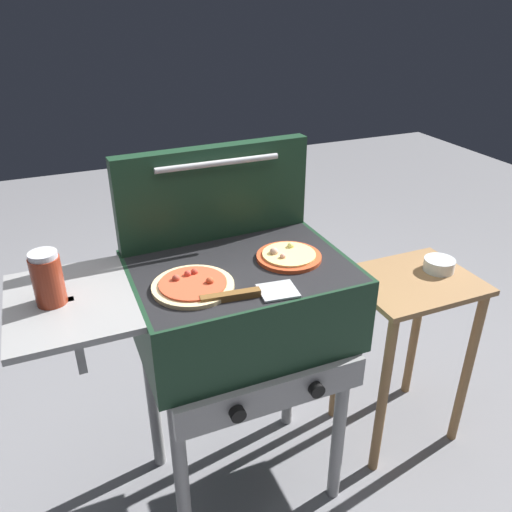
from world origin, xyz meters
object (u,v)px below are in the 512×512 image
Objects in this scene: sauce_jar at (48,279)px; prep_table at (407,324)px; pizza_pepperoni at (193,285)px; pizza_cheese at (288,256)px; grill at (237,308)px; spatula at (250,294)px; topping_bowl_near at (439,265)px.

prep_table is at bearing 0.03° from sauce_jar.
prep_table is at bearing 4.90° from pizza_pepperoni.
prep_table is (0.51, 0.02, -0.40)m from pizza_cheese.
grill is 3.63× the size of spatula.
grill is 0.80m from topping_bowl_near.
pizza_cheese is 0.24m from spatula.
pizza_pepperoni reaches higher than grill.
topping_bowl_near is at bearing 0.79° from sauce_jar.
pizza_pepperoni is 0.32× the size of prep_table.
grill is 0.23m from spatula.
sauce_jar reaches higher than topping_bowl_near.
topping_bowl_near is at bearing 3.20° from pizza_cheese.
pizza_cheese is 0.67m from sauce_jar.
pizza_cheese reaches higher than pizza_pepperoni.
pizza_pepperoni reaches higher than topping_bowl_near.
spatula reaches higher than topping_bowl_near.
sauce_jar reaches higher than spatula.
spatula reaches higher than grill.
sauce_jar is (-0.51, 0.00, 0.22)m from grill.
pizza_pepperoni is 0.84× the size of spatula.
sauce_jar is 1.32m from topping_bowl_near.
sauce_jar is 1.30× the size of topping_bowl_near.
prep_table is 6.35× the size of topping_bowl_near.
prep_table is (1.18, 0.00, -0.46)m from sauce_jar.
prep_table is (0.70, 0.17, -0.40)m from spatula.
sauce_jar is (-0.67, 0.02, 0.06)m from pizza_cheese.
topping_bowl_near is at bearing 8.15° from prep_table.
pizza_pepperoni is at bearing -174.68° from topping_bowl_near.
spatula is 2.38× the size of topping_bowl_near.
topping_bowl_near is at bearing 1.57° from grill.
pizza_cheese is at bearing 9.57° from pizza_pepperoni.
spatula reaches higher than prep_table.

